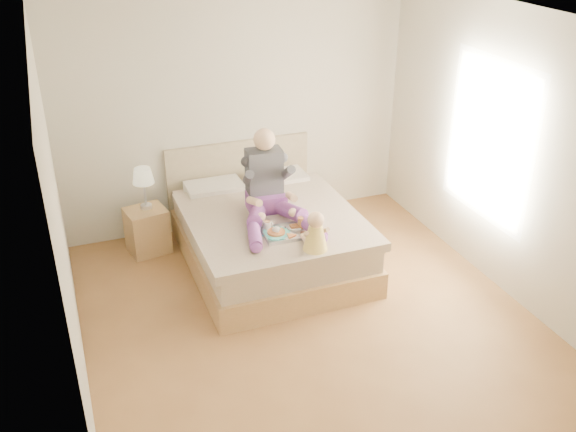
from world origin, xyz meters
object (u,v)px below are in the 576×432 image
object	(u,v)px
bed	(267,233)
adult	(269,191)
nightstand	(147,230)
tray	(285,231)

from	to	relation	value
bed	adult	size ratio (longest dim) A/B	2.00
nightstand	adult	size ratio (longest dim) A/B	0.46
bed	nightstand	xyz separation A→B (m)	(-1.16, 0.62, -0.07)
adult	tray	world-z (taller)	adult
bed	tray	bearing A→B (deg)	-91.51
nightstand	adult	world-z (taller)	adult
tray	adult	bearing A→B (deg)	92.72
tray	bed	bearing A→B (deg)	90.46
adult	tray	xyz separation A→B (m)	(0.01, -0.43, -0.23)
nightstand	adult	distance (m)	1.52
nightstand	tray	distance (m)	1.72
bed	adult	xyz separation A→B (m)	(-0.02, -0.16, 0.55)
adult	tray	size ratio (longest dim) A/B	2.41
bed	tray	xyz separation A→B (m)	(-0.02, -0.59, 0.32)
nightstand	tray	world-z (taller)	tray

